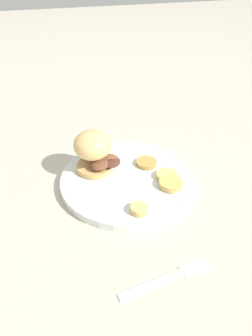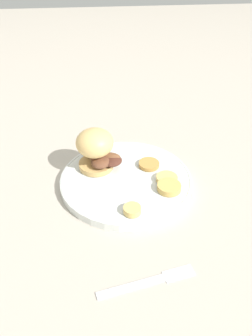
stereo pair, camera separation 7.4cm
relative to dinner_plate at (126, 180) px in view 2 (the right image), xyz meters
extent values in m
plane|color=#B2A899|center=(0.00, 0.00, -0.01)|extent=(4.00, 4.00, 0.00)
cylinder|color=silver|center=(0.00, 0.00, 0.00)|extent=(0.30, 0.30, 0.02)
torus|color=silver|center=(0.00, 0.00, 0.01)|extent=(0.30, 0.30, 0.01)
cylinder|color=tan|center=(0.05, 0.07, 0.02)|extent=(0.08, 0.08, 0.01)
ellipsoid|color=#4C281E|center=(0.03, 0.03, 0.03)|extent=(0.06, 0.06, 0.02)
ellipsoid|color=#563323|center=(0.09, 0.07, 0.03)|extent=(0.06, 0.05, 0.02)
ellipsoid|color=brown|center=(0.05, 0.03, 0.03)|extent=(0.04, 0.06, 0.02)
ellipsoid|color=brown|center=(0.03, 0.06, 0.03)|extent=(0.06, 0.06, 0.02)
ellipsoid|color=brown|center=(0.05, 0.07, 0.04)|extent=(0.04, 0.04, 0.01)
ellipsoid|color=#DBB26B|center=(0.05, 0.07, 0.08)|extent=(0.09, 0.09, 0.06)
cylinder|color=#DBB766|center=(-0.02, -0.09, 0.01)|extent=(0.05, 0.05, 0.01)
cylinder|color=#DBB766|center=(-0.12, 0.00, 0.02)|extent=(0.04, 0.04, 0.01)
cylinder|color=#BC8942|center=(0.04, -0.06, 0.01)|extent=(0.05, 0.05, 0.01)
cylinder|color=tan|center=(-0.05, -0.09, 0.02)|extent=(0.05, 0.05, 0.01)
cube|color=silver|center=(-0.27, 0.02, -0.01)|extent=(0.04, 0.12, 0.00)
cube|color=silver|center=(-0.26, -0.07, -0.01)|extent=(0.03, 0.06, 0.00)
camera|label=1|loc=(-0.58, 0.14, 0.48)|focal=35.00mm
camera|label=2|loc=(-0.59, 0.06, 0.48)|focal=35.00mm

